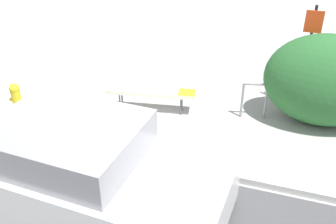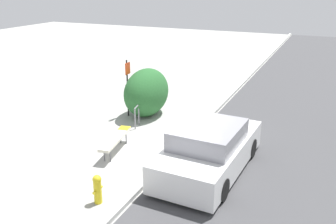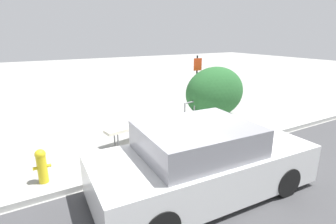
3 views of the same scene
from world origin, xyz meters
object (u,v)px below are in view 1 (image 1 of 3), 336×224
sign_post (309,48)px  bench (151,92)px  fire_hydrant (17,99)px  bike_rack (254,97)px  parked_car_near (79,170)px

sign_post → bench: bearing=-157.3°
bench → fire_hydrant: fire_hydrant is taller
bike_rack → sign_post: sign_post is taller
parked_car_near → bike_rack: bearing=61.5°
parked_car_near → bench: bearing=93.6°
bench → parked_car_near: size_ratio=0.45×
fire_hydrant → bike_rack: bearing=17.6°
bench → sign_post: size_ratio=0.87×
bench → bike_rack: (2.20, 0.42, 0.04)m
sign_post → parked_car_near: sign_post is taller
bike_rack → parked_car_near: 4.14m
bench → parked_car_near: (0.04, -3.11, 0.20)m
bike_rack → fire_hydrant: size_ratio=1.08×
sign_post → fire_hydrant: size_ratio=3.01×
sign_post → fire_hydrant: (-5.81, -2.44, -0.98)m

